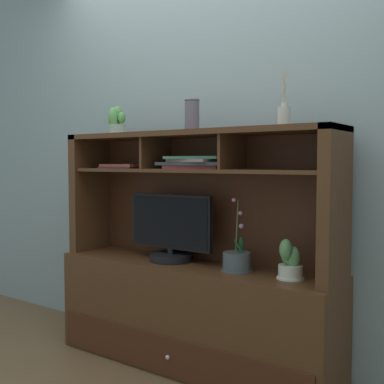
{
  "coord_description": "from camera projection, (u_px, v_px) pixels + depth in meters",
  "views": [
    {
      "loc": [
        1.53,
        -2.19,
        1.16
      ],
      "look_at": [
        0.0,
        0.0,
        1.0
      ],
      "focal_mm": 44.5,
      "sensor_mm": 36.0,
      "label": 1
    }
  ],
  "objects": [
    {
      "name": "magazine_stack_centre",
      "position": [
        197.0,
        163.0,
        2.66
      ],
      "size": [
        0.42,
        0.26,
        0.07
      ],
      "color": "#9A3739",
      "rests_on": "media_console"
    },
    {
      "name": "media_console",
      "position": [
        193.0,
        294.0,
        2.71
      ],
      "size": [
        1.69,
        0.45,
        1.34
      ],
      "color": "#482B17",
      "rests_on": "ground"
    },
    {
      "name": "back_wall",
      "position": [
        215.0,
        123.0,
        2.85
      ],
      "size": [
        6.0,
        0.02,
        2.8
      ],
      "primitive_type": "cube",
      "color": "gray",
      "rests_on": "ground"
    },
    {
      "name": "magazine_stack_left",
      "position": [
        125.0,
        166.0,
        2.96
      ],
      "size": [
        0.29,
        0.23,
        0.03
      ],
      "color": "#332E35",
      "rests_on": "media_console"
    },
    {
      "name": "potted_fern",
      "position": [
        290.0,
        264.0,
        2.34
      ],
      "size": [
        0.14,
        0.14,
        0.2
      ],
      "color": "beige",
      "rests_on": "media_console"
    },
    {
      "name": "floor_plane",
      "position": [
        192.0,
        367.0,
        2.74
      ],
      "size": [
        6.0,
        6.0,
        0.02
      ],
      "primitive_type": "cube",
      "color": "brown",
      "rests_on": "ground"
    },
    {
      "name": "tv_monitor",
      "position": [
        171.0,
        233.0,
        2.76
      ],
      "size": [
        0.56,
        0.25,
        0.39
      ],
      "color": "black",
      "rests_on": "media_console"
    },
    {
      "name": "potted_orchid",
      "position": [
        237.0,
        261.0,
        2.51
      ],
      "size": [
        0.17,
        0.17,
        0.39
      ],
      "color": "#454D50",
      "rests_on": "media_console"
    },
    {
      "name": "potted_succulent",
      "position": [
        116.0,
        122.0,
        2.94
      ],
      "size": [
        0.12,
        0.12,
        0.18
      ],
      "color": "#8DA191",
      "rests_on": "media_console"
    },
    {
      "name": "ceramic_vase",
      "position": [
        192.0,
        115.0,
        2.65
      ],
      "size": [
        0.09,
        0.09,
        0.18
      ],
      "color": "#5A525B",
      "rests_on": "media_console"
    },
    {
      "name": "diffuser_bottle",
      "position": [
        284.0,
        116.0,
        2.34
      ],
      "size": [
        0.06,
        0.06,
        0.27
      ],
      "color": "#B8B7AE",
      "rests_on": "media_console"
    }
  ]
}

